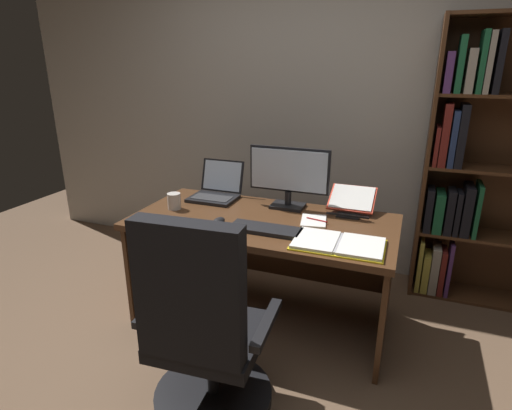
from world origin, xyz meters
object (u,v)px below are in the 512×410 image
(laptop, at_px, (216,191))
(open_binder, at_px, (338,244))
(notepad, at_px, (314,221))
(pen, at_px, (317,220))
(bookshelf, at_px, (481,172))
(reading_stand_with_book, at_px, (352,201))
(computer_mouse, at_px, (219,221))
(monitor, at_px, (289,177))
(desk, at_px, (267,242))
(keyboard, at_px, (266,229))
(coffee_mug, at_px, (174,201))
(office_chair, at_px, (203,336))

(laptop, bearing_deg, open_binder, -27.66)
(notepad, xyz_separation_m, pen, (0.02, 0.00, 0.01))
(bookshelf, relative_size, reading_stand_with_book, 6.43)
(laptop, xyz_separation_m, computer_mouse, (0.24, -0.46, -0.03))
(monitor, relative_size, open_binder, 1.11)
(desk, bearing_deg, pen, -0.14)
(monitor, xyz_separation_m, reading_stand_with_book, (0.41, 0.07, -0.14))
(keyboard, height_order, coffee_mug, coffee_mug)
(keyboard, bearing_deg, notepad, 48.02)
(desk, distance_m, pen, 0.38)
(monitor, relative_size, pen, 3.88)
(office_chair, relative_size, computer_mouse, 10.12)
(office_chair, xyz_separation_m, laptop, (-0.49, 1.15, 0.32))
(desk, distance_m, keyboard, 0.33)
(desk, bearing_deg, notepad, -0.15)
(coffee_mug, bearing_deg, keyboard, -11.86)
(open_binder, bearing_deg, desk, 148.86)
(office_chair, height_order, notepad, office_chair)
(desk, xyz_separation_m, coffee_mug, (-0.62, -0.10, 0.24))
(laptop, distance_m, keyboard, 0.71)
(pen, bearing_deg, reading_stand_with_book, 59.23)
(notepad, bearing_deg, bookshelf, 36.94)
(bookshelf, bearing_deg, coffee_mug, -156.29)
(reading_stand_with_book, relative_size, notepad, 1.43)
(desk, xyz_separation_m, notepad, (0.31, -0.00, 0.19))
(desk, bearing_deg, monitor, 67.97)
(monitor, bearing_deg, bookshelf, 23.81)
(computer_mouse, relative_size, notepad, 0.50)
(coffee_mug, bearing_deg, notepad, 6.37)
(reading_stand_with_book, relative_size, pen, 2.14)
(monitor, height_order, laptop, monitor)
(keyboard, xyz_separation_m, open_binder, (0.43, -0.05, -0.00))
(bookshelf, distance_m, notepad, 1.23)
(laptop, bearing_deg, pen, -14.96)
(open_binder, bearing_deg, office_chair, -128.28)
(open_binder, distance_m, notepad, 0.36)
(desk, xyz_separation_m, pen, (0.33, -0.00, 0.20))
(office_chair, bearing_deg, notepad, 69.21)
(desk, relative_size, office_chair, 1.55)
(desk, height_order, keyboard, keyboard)
(keyboard, height_order, pen, keyboard)
(monitor, distance_m, keyboard, 0.49)
(pen, relative_size, coffee_mug, 1.31)
(laptop, relative_size, reading_stand_with_book, 1.09)
(computer_mouse, bearing_deg, pen, 24.67)
(open_binder, bearing_deg, coffee_mug, 169.39)
(office_chair, distance_m, keyboard, 0.74)
(monitor, height_order, pen, monitor)
(keyboard, bearing_deg, office_chair, -94.83)
(keyboard, relative_size, pen, 3.00)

